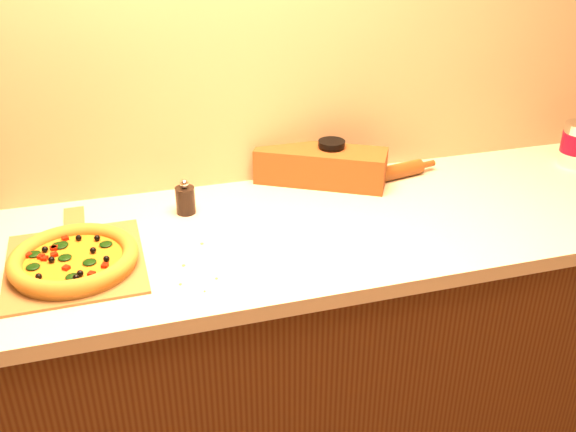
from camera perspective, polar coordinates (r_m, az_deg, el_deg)
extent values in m
plane|color=#9E8460|center=(1.87, -6.11, 15.58)|extent=(4.00, 0.00, 4.00)
cube|color=#49220F|center=(2.00, -2.96, -13.28)|extent=(2.80, 0.65, 0.86)
cube|color=#BFAF95|center=(1.73, -3.32, -1.99)|extent=(2.84, 0.68, 0.04)
cube|color=brown|center=(1.66, -18.38, -4.00)|extent=(0.33, 0.37, 0.01)
cube|color=brown|center=(1.87, -18.47, -0.32)|extent=(0.06, 0.15, 0.01)
cylinder|color=#BE8C2F|center=(1.64, -18.44, -4.03)|extent=(0.29, 0.29, 0.01)
cylinder|color=gold|center=(1.63, -18.49, -3.70)|extent=(0.24, 0.24, 0.01)
torus|color=brown|center=(1.63, -18.53, -3.51)|extent=(0.31, 0.31, 0.04)
ellipsoid|color=black|center=(1.65, -16.96, -2.81)|extent=(0.03, 0.03, 0.01)
sphere|color=black|center=(1.62, -19.84, -3.85)|extent=(0.02, 0.02, 0.02)
cube|color=maroon|center=(1.59, -17.89, -4.21)|extent=(0.02, 0.02, 0.01)
cylinder|color=black|center=(1.83, -9.10, 1.39)|extent=(0.05, 0.05, 0.08)
sphere|color=silver|center=(1.80, -9.22, 2.86)|extent=(0.03, 0.03, 0.03)
cylinder|color=#53220E|center=(2.04, 8.99, 3.79)|extent=(0.24, 0.09, 0.05)
cylinder|color=#53220E|center=(2.12, 12.23, 4.50)|extent=(0.06, 0.03, 0.02)
cylinder|color=#53220E|center=(1.96, 5.48, 3.02)|extent=(0.06, 0.03, 0.02)
cube|color=#682F13|center=(1.99, 2.92, 4.49)|extent=(0.41, 0.31, 0.11)
cylinder|color=black|center=(2.00, 3.84, 4.70)|extent=(0.08, 0.08, 0.12)
cylinder|color=black|center=(1.97, 3.90, 6.48)|extent=(0.08, 0.08, 0.01)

